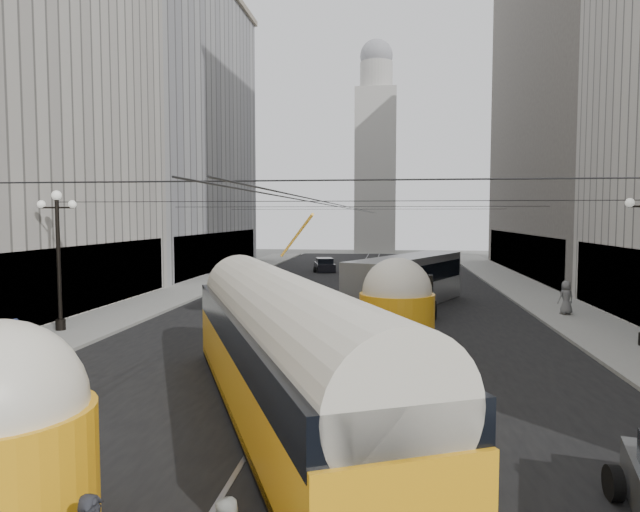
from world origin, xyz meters
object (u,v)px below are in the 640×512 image
(streetcar, at_px, (283,349))
(pedestrian_sidewalk_left, at_px, (16,342))
(pedestrian_sidewalk_right, at_px, (566,298))
(city_bus, at_px, (407,279))

(streetcar, distance_m, pedestrian_sidewalk_left, 10.79)
(streetcar, distance_m, pedestrian_sidewalk_right, 20.81)
(pedestrian_sidewalk_right, distance_m, pedestrian_sidewalk_left, 25.88)
(streetcar, xyz_separation_m, city_bus, (3.75, 19.33, -0.25))
(city_bus, relative_size, pedestrian_sidewalk_right, 6.82)
(pedestrian_sidewalk_right, bearing_deg, pedestrian_sidewalk_left, 9.78)
(pedestrian_sidewalk_left, bearing_deg, city_bus, 27.78)
(streetcar, height_order, city_bus, streetcar)
(streetcar, height_order, pedestrian_sidewalk_right, streetcar)
(streetcar, relative_size, city_bus, 1.34)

